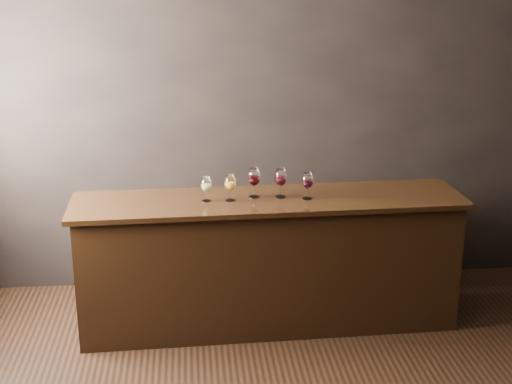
{
  "coord_description": "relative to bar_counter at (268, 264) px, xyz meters",
  "views": [
    {
      "loc": [
        -0.54,
        -3.49,
        2.62
      ],
      "look_at": [
        -0.07,
        1.42,
        1.06
      ],
      "focal_mm": 50.0,
      "sensor_mm": 36.0,
      "label": 1
    }
  ],
  "objects": [
    {
      "name": "glass_white",
      "position": [
        -0.46,
        -0.02,
        0.65
      ],
      "size": [
        0.08,
        0.08,
        0.18
      ],
      "color": "white",
      "rests_on": "bar_top"
    },
    {
      "name": "back_bar_shelf",
      "position": [
        0.0,
        0.61,
        -0.08
      ],
      "size": [
        2.26,
        0.4,
        0.81
      ],
      "primitive_type": "cube",
      "color": "black",
      "rests_on": "ground"
    },
    {
      "name": "bar_top",
      "position": [
        0.0,
        0.0,
        0.51
      ],
      "size": [
        2.89,
        0.74,
        0.04
      ],
      "primitive_type": "cube",
      "rotation": [
        0.0,
        0.0,
        0.03
      ],
      "color": "black",
      "rests_on": "bar_counter"
    },
    {
      "name": "glass_red_c",
      "position": [
        0.28,
        -0.04,
        0.66
      ],
      "size": [
        0.08,
        0.08,
        0.2
      ],
      "color": "white",
      "rests_on": "bar_top"
    },
    {
      "name": "glass_red_a",
      "position": [
        -0.11,
        0.04,
        0.67
      ],
      "size": [
        0.09,
        0.09,
        0.22
      ],
      "color": "white",
      "rests_on": "bar_top"
    },
    {
      "name": "room_shell",
      "position": [
        -0.26,
        -1.3,
        1.32
      ],
      "size": [
        5.02,
        4.52,
        2.81
      ],
      "color": "black",
      "rests_on": "ground"
    },
    {
      "name": "bar_counter",
      "position": [
        0.0,
        0.0,
        0.0
      ],
      "size": [
        2.8,
        0.67,
        0.97
      ],
      "primitive_type": "cube",
      "rotation": [
        0.0,
        0.0,
        0.03
      ],
      "color": "black",
      "rests_on": "ground"
    },
    {
      "name": "glass_red_b",
      "position": [
        0.09,
        0.02,
        0.67
      ],
      "size": [
        0.09,
        0.09,
        0.22
      ],
      "color": "white",
      "rests_on": "bar_top"
    },
    {
      "name": "glass_amber",
      "position": [
        -0.28,
        -0.03,
        0.65
      ],
      "size": [
        0.08,
        0.08,
        0.19
      ],
      "color": "white",
      "rests_on": "bar_top"
    }
  ]
}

